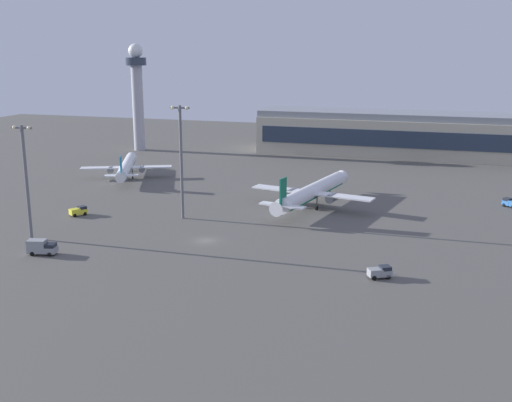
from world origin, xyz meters
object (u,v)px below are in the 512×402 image
at_px(control_tower, 137,90).
at_px(apron_light_west, 26,175).
at_px(catering_truck, 42,247).
at_px(maintenance_van, 380,272).
at_px(baggage_tractor, 79,211).
at_px(cargo_loader, 511,203).
at_px(airplane_terminal_side, 312,192).
at_px(airplane_near_gate, 126,167).
at_px(apron_light_central, 181,155).

height_order(control_tower, apron_light_west, control_tower).
bearing_deg(catering_truck, maintenance_van, 82.70).
relative_size(baggage_tractor, cargo_loader, 1.03).
height_order(cargo_loader, apron_light_west, apron_light_west).
bearing_deg(airplane_terminal_side, airplane_near_gate, 174.49).
distance_m(cargo_loader, apron_light_west, 118.44).
relative_size(baggage_tractor, catering_truck, 0.75).
xyz_separation_m(cargo_loader, apron_light_central, (-76.55, -35.44, 14.28)).
distance_m(control_tower, airplane_terminal_side, 112.89).
xyz_separation_m(airplane_near_gate, catering_truck, (20.98, -72.21, -1.97)).
xyz_separation_m(airplane_terminal_side, maintenance_van, (22.68, -45.99, -2.93)).
bearing_deg(airplane_terminal_side, apron_light_west, -128.12).
xyz_separation_m(maintenance_van, apron_light_central, (-50.18, 26.22, 14.28)).
height_order(airplane_near_gate, apron_light_west, apron_light_west).
bearing_deg(control_tower, catering_truck, -70.63).
bearing_deg(airplane_near_gate, apron_light_central, -70.16).
bearing_deg(apron_light_west, baggage_tractor, 93.10).
relative_size(maintenance_van, apron_light_west, 0.19).
distance_m(control_tower, catering_truck, 132.24).
height_order(control_tower, airplane_terminal_side, control_tower).
distance_m(airplane_near_gate, catering_truck, 75.23).
bearing_deg(catering_truck, apron_light_central, 141.26).
bearing_deg(apron_light_west, airplane_terminal_side, 40.85).
bearing_deg(apron_light_central, apron_light_west, -134.18).
xyz_separation_m(baggage_tractor, apron_light_central, (25.47, 5.43, 14.28)).
xyz_separation_m(catering_truck, apron_light_central, (15.74, 33.37, 13.88)).
bearing_deg(baggage_tractor, control_tower, 142.22).
relative_size(airplane_near_gate, catering_truck, 5.74).
bearing_deg(catering_truck, cargo_loader, 113.22).
relative_size(control_tower, airplane_terminal_side, 0.99).
distance_m(airplane_near_gate, apron_light_central, 54.76).
bearing_deg(apron_light_west, cargo_loader, 30.96).
xyz_separation_m(catering_truck, apron_light_west, (-8.67, 8.26, 12.57)).
distance_m(control_tower, maintenance_van, 160.75).
bearing_deg(catering_truck, airplane_near_gate, -177.29).
xyz_separation_m(airplane_near_gate, cargo_loader, (113.27, -3.40, -2.37)).
height_order(catering_truck, maintenance_van, catering_truck).
distance_m(baggage_tractor, catering_truck, 29.59).
bearing_deg(cargo_loader, baggage_tractor, 153.40).
bearing_deg(apron_light_west, apron_light_central, 45.82).
bearing_deg(control_tower, apron_light_central, -56.65).
xyz_separation_m(airplane_near_gate, maintenance_van, (86.90, -65.06, -2.37)).
relative_size(airplane_terminal_side, airplane_near_gate, 1.21).
bearing_deg(baggage_tractor, apron_light_west, -54.10).
bearing_deg(control_tower, cargo_loader, -21.78).
bearing_deg(airplane_terminal_side, apron_light_central, -133.25).
relative_size(catering_truck, apron_light_west, 0.25).
height_order(baggage_tractor, catering_truck, catering_truck).
xyz_separation_m(catering_truck, cargo_loader, (92.28, 68.81, -0.40)).
bearing_deg(maintenance_van, airplane_terminal_side, 176.87).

